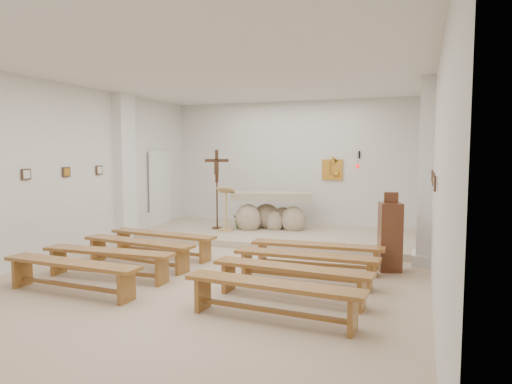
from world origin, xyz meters
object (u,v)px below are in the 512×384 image
at_px(bench_right_front, 317,251).
at_px(bench_left_second, 138,247).
at_px(bench_left_third, 108,257).
at_px(bench_left_front, 163,239).
at_px(altar, 271,213).
at_px(lectern, 226,209).
at_px(bench_right_fourth, 273,292).
at_px(donation_pedestal, 390,236).
at_px(crucifix_stand, 217,183).
at_px(bench_right_second, 305,261).
at_px(bench_left_fourth, 71,270).
at_px(bench_right_third, 291,275).

xyz_separation_m(bench_right_front, bench_left_second, (-3.17, -0.85, 0.00)).
bearing_deg(bench_left_third, bench_left_front, 87.63).
distance_m(altar, lectern, 1.18).
relative_size(bench_right_front, bench_right_fourth, 1.00).
bearing_deg(donation_pedestal, lectern, 138.03).
bearing_deg(bench_left_second, lectern, 92.58).
bearing_deg(crucifix_stand, altar, 3.83).
xyz_separation_m(donation_pedestal, bench_left_third, (-4.39, -2.18, -0.25)).
relative_size(bench_right_second, bench_right_fourth, 0.99).
bearing_deg(bench_right_fourth, bench_left_third, 168.66).
bearing_deg(bench_right_fourth, altar, 112.03).
bearing_deg(donation_pedestal, bench_right_front, -174.09).
bearing_deg(lectern, bench_right_fourth, -64.01).
distance_m(lectern, bench_left_second, 3.40).
height_order(bench_left_front, bench_left_second, same).
distance_m(bench_right_front, bench_left_fourth, 4.07).
xyz_separation_m(lectern, bench_left_second, (-0.29, -3.37, -0.33)).
bearing_deg(bench_right_fourth, bench_right_second, 93.68).
bearing_deg(bench_left_front, bench_left_fourth, -84.34).
bearing_deg(bench_left_fourth, bench_right_third, 17.54).
distance_m(crucifix_stand, bench_right_third, 5.54).
distance_m(donation_pedestal, bench_right_fourth, 3.28).
xyz_separation_m(altar, bench_left_fourth, (-1.28, -5.70, -0.18)).
distance_m(crucifix_stand, bench_right_second, 4.89).
height_order(bench_right_third, bench_left_fourth, same).
distance_m(altar, crucifix_stand, 1.60).
distance_m(altar, donation_pedestal, 4.09).
height_order(donation_pedestal, bench_right_third, donation_pedestal).
distance_m(donation_pedestal, bench_left_front, 4.42).
bearing_deg(bench_right_second, donation_pedestal, 48.06).
height_order(bench_left_third, bench_right_fourth, same).
distance_m(bench_right_third, bench_right_fourth, 0.85).
distance_m(altar, bench_right_second, 4.42).
xyz_separation_m(crucifix_stand, bench_right_front, (3.22, -2.70, -0.95)).
xyz_separation_m(bench_left_third, bench_left_fourth, (0.00, -0.85, 0.00)).
height_order(bench_left_front, bench_right_second, same).
relative_size(lectern, donation_pedestal, 0.79).
bearing_deg(bench_left_fourth, lectern, 89.26).
bearing_deg(crucifix_stand, donation_pedestal, -41.21).
bearing_deg(crucifix_stand, bench_left_front, -103.62).
xyz_separation_m(crucifix_stand, donation_pedestal, (4.43, -2.23, -0.70)).
bearing_deg(bench_right_third, bench_left_third, -175.36).
bearing_deg(bench_right_front, bench_left_front, 177.63).
height_order(altar, bench_left_second, altar).
relative_size(altar, bench_left_second, 0.90).
height_order(donation_pedestal, bench_left_fourth, donation_pedestal).
distance_m(bench_left_front, bench_right_fourth, 4.07).
bearing_deg(bench_left_front, altar, 73.45).
xyz_separation_m(lectern, bench_left_front, (-0.29, -2.52, -0.33)).
bearing_deg(bench_right_third, donation_pedestal, 65.46).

